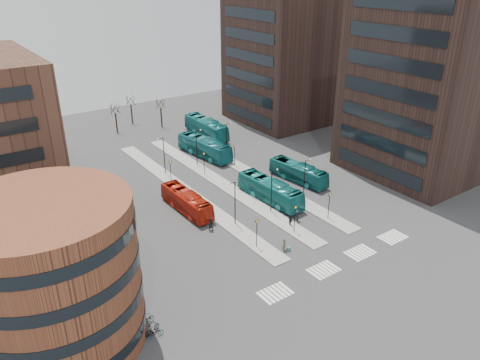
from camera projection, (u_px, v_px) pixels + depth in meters
ground at (357, 285)px, 49.95m from camera, size 160.00×160.00×0.00m
island_left at (186, 192)px, 70.05m from camera, size 2.50×45.00×0.15m
island_mid at (220, 182)px, 73.19m from camera, size 2.50×45.00×0.15m
island_right at (251, 173)px, 76.32m from camera, size 2.50×45.00×0.15m
suitcase at (289, 249)px, 55.74m from camera, size 0.43×0.35×0.53m
red_bus at (186, 201)px, 64.29m from camera, size 2.67×10.52×2.92m
teal_bus_a at (270, 190)px, 67.04m from camera, size 3.44×11.79×3.24m
teal_bus_b at (205, 147)px, 82.52m from camera, size 4.42×12.46×3.40m
teal_bus_c at (298, 172)px, 73.20m from camera, size 3.71×10.75×2.93m
teal_bus_d at (206, 127)px, 92.36m from camera, size 3.13×12.64×3.51m
traveller at (284, 245)px, 55.51m from camera, size 0.74×0.69×1.71m
commuter_a at (210, 224)px, 59.78m from camera, size 0.99×0.86×1.73m
commuter_b at (290, 220)px, 60.87m from camera, size 0.61×0.98×1.56m
commuter_c at (297, 216)px, 62.01m from camera, size 0.97×1.17×1.58m
bicycle_near at (155, 333)px, 42.86m from camera, size 1.64×0.67×0.85m
bicycle_mid at (152, 329)px, 43.23m from camera, size 1.82×1.06×1.05m
bicycle_far at (146, 321)px, 44.20m from camera, size 2.00×1.28×0.99m
crosswalk_stripes at (341, 262)px, 53.83m from camera, size 22.35×2.40×0.01m
round_building at (51, 277)px, 39.77m from camera, size 15.16×15.16×14.00m
tower_near at (430, 79)px, 72.20m from camera, size 20.12×20.00×30.00m
tower_far at (287, 49)px, 97.38m from camera, size 20.12×20.00×30.00m
sign_poles at (244, 185)px, 66.81m from camera, size 12.45×22.12×3.65m
lamp_posts at (230, 165)px, 70.56m from camera, size 14.04×20.24×6.12m
bare_trees at (136, 115)px, 96.61m from camera, size 10.97×8.14×5.90m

